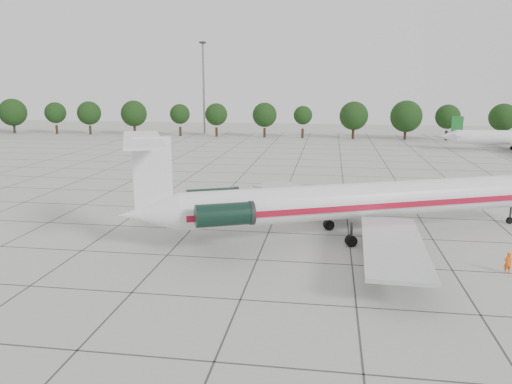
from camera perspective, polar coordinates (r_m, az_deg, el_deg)
ground at (r=50.55m, az=1.44°, el=-4.64°), size 260.00×260.00×0.00m
apron_joints at (r=64.94m, az=3.08°, el=-0.73°), size 170.00×170.00×0.02m
main_airliner at (r=48.88m, az=10.33°, el=-1.00°), size 42.46×32.00×10.35m
ground_crew at (r=44.67m, az=26.82°, el=-7.24°), size 0.69×0.51×1.74m
tree_line at (r=134.36m, az=0.99°, el=8.80°), size 249.86×8.44×10.22m
floodlight_mast at (r=144.43m, az=-6.01°, el=12.30°), size 1.60×1.60×25.45m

